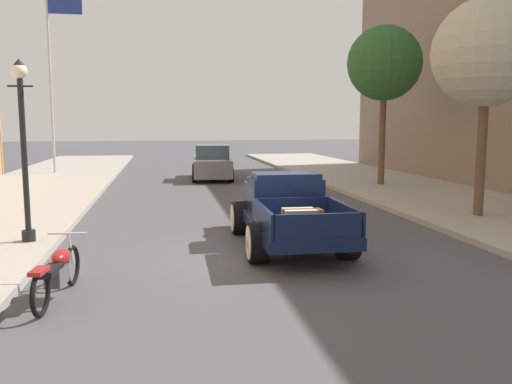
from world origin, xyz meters
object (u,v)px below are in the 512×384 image
Objects in this scene: car_background_grey at (212,163)px; motorcycle_parked at (57,271)px; street_tree_nearest at (487,53)px; flagpole at (54,60)px; hotrod_truck_navy at (286,210)px; street_lamp_near at (23,137)px; street_tree_second at (384,64)px.

motorcycle_parked is at bearing -103.17° from car_background_grey.
flagpole is at bearing 132.43° from street_tree_nearest.
hotrod_truck_navy is 19.18m from flagpole.
street_tree_second reaches higher than street_lamp_near.
motorcycle_parked is at bearing -70.73° from street_lamp_near.
street_tree_second is (11.79, 8.67, 2.65)m from street_lamp_near.
street_lamp_near reaches higher than motorcycle_parked.
motorcycle_parked is at bearing -154.50° from street_tree_nearest.
flagpole reaches higher than street_lamp_near.
street_tree_second is at bearing 87.25° from street_tree_nearest.
hotrod_truck_navy is 0.54× the size of flagpole.
street_tree_second reaches higher than car_background_grey.
hotrod_truck_navy is at bearing -163.68° from street_tree_nearest.
hotrod_truck_navy is 5.33m from motorcycle_parked.
street_tree_nearest is at bearing -92.75° from street_tree_second.
flagpole is at bearing 157.29° from car_background_grey.
motorcycle_parked is 16.81m from street_tree_second.
hotrod_truck_navy is at bearing -64.80° from flagpole.
street_tree_second is (0.36, 7.43, 0.53)m from street_tree_nearest.
hotrod_truck_navy is 5.82m from street_lamp_near.
hotrod_truck_navy is 1.13× the size of car_background_grey.
motorcycle_parked is 4.29m from street_lamp_near.
flagpole is (-7.50, 3.14, 5.00)m from car_background_grey.
car_background_grey is 0.68× the size of street_tree_second.
car_background_grey is 9.54m from flagpole.
flagpole is (-3.58, 19.89, 5.33)m from motorcycle_parked.
car_background_grey reaches higher than hotrod_truck_navy.
hotrod_truck_navy is at bearing -4.96° from street_lamp_near.
car_background_grey is 14.21m from street_lamp_near.
street_tree_nearest is at bearing 16.32° from hotrod_truck_navy.
flagpole is at bearing 115.20° from hotrod_truck_navy.
car_background_grey is 0.48× the size of flagpole.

